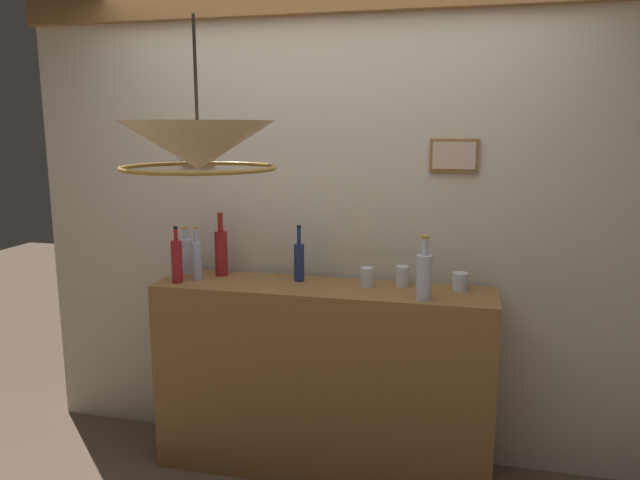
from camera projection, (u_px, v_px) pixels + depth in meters
panelled_rear_partition at (334, 215)px, 3.27m from camera, size 3.49×0.15×2.53m
bar_shelf_unit at (322, 379)px, 3.16m from camera, size 1.74×0.40×1.01m
liquor_bottle_brandy at (299, 261)px, 3.16m from camera, size 0.05×0.05×0.30m
liquor_bottle_mezcal at (197, 259)px, 3.18m from camera, size 0.05×0.05×0.29m
liquor_bottle_whiskey at (221, 251)px, 3.27m from camera, size 0.07×0.07×0.35m
liquor_bottle_port at (187, 255)px, 3.33m from camera, size 0.07×0.07×0.26m
liquor_bottle_amaro at (177, 260)px, 3.12m from camera, size 0.06×0.06×0.30m
liquor_bottle_tequila at (424, 275)px, 2.81m from camera, size 0.07×0.07×0.31m
glass_tumbler_rocks at (402, 276)px, 3.07m from camera, size 0.07×0.07×0.10m
glass_tumbler_highball at (367, 277)px, 3.05m from camera, size 0.07×0.07×0.10m
glass_tumbler_shot at (460, 281)px, 2.99m from camera, size 0.08×0.08×0.09m
pendant_lamp at (198, 147)px, 2.14m from camera, size 0.56×0.56×0.53m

